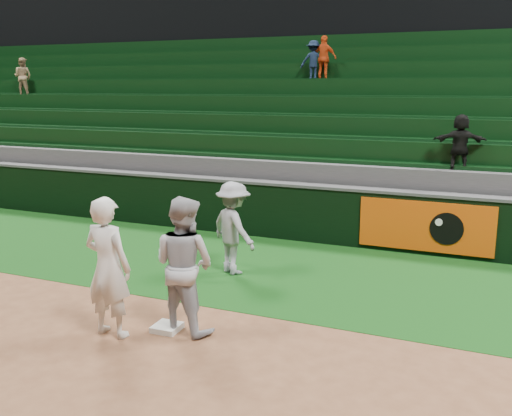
{
  "coord_description": "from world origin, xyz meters",
  "views": [
    {
      "loc": [
        4.2,
        -6.36,
        3.32
      ],
      "look_at": [
        0.51,
        2.3,
        1.3
      ],
      "focal_mm": 40.0,
      "sensor_mm": 36.0,
      "label": 1
    }
  ],
  "objects_px": {
    "first_base": "(167,328)",
    "base_coach": "(233,228)",
    "first_baseman": "(108,267)",
    "baserunner": "(184,264)"
  },
  "relations": [
    {
      "from": "baserunner",
      "to": "first_baseman",
      "type": "bearing_deg",
      "value": 42.92
    },
    {
      "from": "first_base",
      "to": "baserunner",
      "type": "relative_size",
      "value": 0.19
    },
    {
      "from": "first_baseman",
      "to": "baserunner",
      "type": "xyz_separation_m",
      "value": [
        0.85,
        0.55,
        -0.02
      ]
    },
    {
      "from": "first_base",
      "to": "first_baseman",
      "type": "relative_size",
      "value": 0.19
    },
    {
      "from": "first_base",
      "to": "base_coach",
      "type": "relative_size",
      "value": 0.22
    },
    {
      "from": "first_base",
      "to": "baserunner",
      "type": "distance_m",
      "value": 0.94
    },
    {
      "from": "first_base",
      "to": "base_coach",
      "type": "bearing_deg",
      "value": 94.49
    },
    {
      "from": "first_base",
      "to": "baserunner",
      "type": "xyz_separation_m",
      "value": [
        0.22,
        0.13,
        0.9
      ]
    },
    {
      "from": "first_baseman",
      "to": "base_coach",
      "type": "bearing_deg",
      "value": -94.92
    },
    {
      "from": "baserunner",
      "to": "base_coach",
      "type": "bearing_deg",
      "value": -70.13
    }
  ]
}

